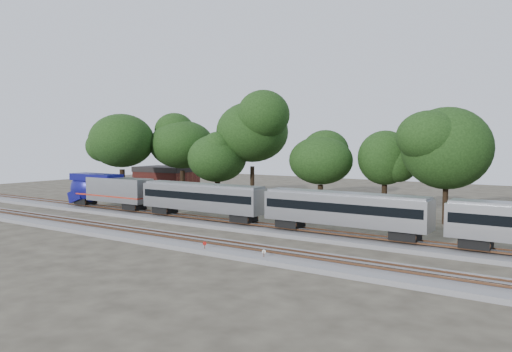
% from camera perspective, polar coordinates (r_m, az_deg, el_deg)
% --- Properties ---
extents(ground, '(160.00, 160.00, 0.00)m').
position_cam_1_polar(ground, '(48.97, -3.47, -7.22)').
color(ground, '#383328').
rests_on(ground, ground).
extents(track_far, '(160.00, 5.00, 0.73)m').
position_cam_1_polar(track_far, '(53.73, 0.46, -5.98)').
color(track_far, slate).
rests_on(track_far, ground).
extents(track_near, '(160.00, 5.00, 0.73)m').
position_cam_1_polar(track_near, '(45.89, -6.54, -7.74)').
color(track_near, slate).
rests_on(track_near, ground).
extents(switch_stand_red, '(0.30, 0.15, 1.00)m').
position_cam_1_polar(switch_stand_red, '(42.98, -5.90, -7.95)').
color(switch_stand_red, '#512D19').
rests_on(switch_stand_red, ground).
extents(switch_stand_white, '(0.30, 0.14, 0.99)m').
position_cam_1_polar(switch_stand_white, '(39.76, 0.91, -8.92)').
color(switch_stand_white, '#512D19').
rests_on(switch_stand_white, ground).
extents(switch_lever, '(0.54, 0.37, 0.30)m').
position_cam_1_polar(switch_lever, '(39.75, 1.20, -9.64)').
color(switch_lever, '#512D19').
rests_on(switch_lever, ground).
extents(brick_building, '(10.79, 8.05, 4.91)m').
position_cam_1_polar(brick_building, '(92.52, -10.20, -0.43)').
color(brick_building, maroon).
rests_on(brick_building, ground).
extents(tree_0, '(9.75, 9.75, 13.75)m').
position_cam_1_polar(tree_0, '(79.75, -15.11, 3.91)').
color(tree_0, black).
rests_on(tree_0, ground).
extents(tree_1, '(9.13, 9.13, 12.87)m').
position_cam_1_polar(tree_1, '(80.03, -8.43, 3.56)').
color(tree_1, black).
rests_on(tree_1, ground).
extents(tree_2, '(7.19, 7.19, 10.13)m').
position_cam_1_polar(tree_2, '(72.65, -4.43, 2.04)').
color(tree_2, black).
rests_on(tree_2, ground).
extents(tree_3, '(11.03, 11.03, 15.55)m').
position_cam_1_polar(tree_3, '(72.83, -0.43, 5.04)').
color(tree_3, black).
rests_on(tree_3, ground).
extents(tree_4, '(7.11, 7.11, 10.03)m').
position_cam_1_polar(tree_4, '(66.12, 7.40, 1.76)').
color(tree_4, black).
rests_on(tree_4, ground).
extents(tree_5, '(7.52, 7.52, 10.61)m').
position_cam_1_polar(tree_5, '(65.99, 14.52, 2.01)').
color(tree_5, black).
rests_on(tree_5, ground).
extents(tree_6, '(8.86, 8.86, 12.49)m').
position_cam_1_polar(tree_6, '(60.77, 20.96, 2.96)').
color(tree_6, black).
rests_on(tree_6, ground).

